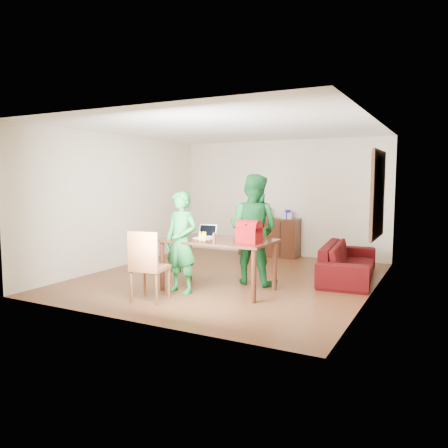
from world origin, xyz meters
The scene contains 10 objects.
room centered at (0.01, 0.13, 1.31)m, with size 5.20×5.70×2.90m.
table centered at (0.24, -0.84, 0.73)m, with size 1.79×1.01×0.84m.
chair centered at (-0.37, -1.87, 0.31)m, with size 0.54×0.52×1.06m.
person_near centered at (-0.21, -1.25, 0.82)m, with size 0.59×0.39×1.63m, color #166527.
person_far centered at (0.54, -0.14, 0.95)m, with size 0.92×0.72×1.89m, color #125222.
laptop centered at (-0.02, -0.86, 0.88)m, with size 0.33×0.25×0.22m.
bananas centered at (0.15, -1.20, 0.87)m, with size 0.17×0.10×0.06m, color gold, non-canonical shape.
bottle centered at (0.36, -1.20, 0.92)m, with size 0.06×0.06×0.17m, color #531E13.
red_bag centered at (0.83, -0.96, 0.97)m, with size 0.37×0.22×0.27m, color maroon.
sofa centered at (1.95, 0.96, 0.32)m, with size 2.18×0.85×0.64m, color #3A070C.
Camera 1 is at (3.56, -7.00, 1.82)m, focal length 35.00 mm.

